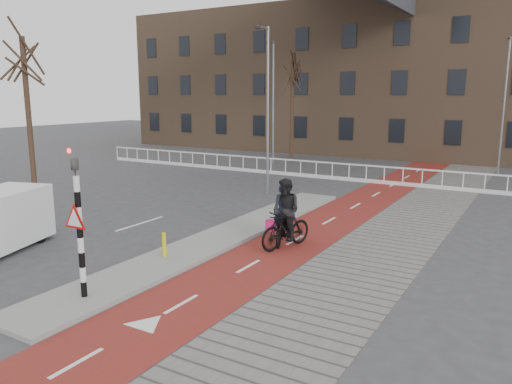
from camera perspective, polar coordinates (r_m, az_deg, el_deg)
The scene contains 15 objects.
ground at distance 13.63m, azimuth -10.84°, elevation -9.74°, with size 120.00×120.00×0.00m, color #38383A.
bike_lane at distance 21.27m, azimuth 10.39°, elevation -2.10°, with size 2.50×60.00×0.01m, color maroon.
sidewalk at distance 20.52m, azimuth 17.75°, elevation -2.95°, with size 3.00×60.00×0.01m, color slate.
curb_island at distance 17.02m, azimuth -3.74°, elevation -5.10°, with size 1.80×16.00×0.12m, color gray.
traffic_signal at distance 12.12m, azimuth -19.64°, elevation -2.99°, with size 0.80×0.80×3.68m.
bollard at distance 14.91m, azimuth -10.45°, elevation -5.94°, with size 0.12×0.12×0.72m, color #D9CC0C.
cyclist_near at distance 16.29m, azimuth 3.06°, elevation -3.62°, with size 1.17×1.98×1.95m.
cyclist_far at distance 15.73m, azimuth 3.45°, elevation -3.19°, with size 1.19×2.18×2.21m.
railing at distance 30.08m, azimuth 3.38°, elevation 2.51°, with size 28.00×0.10×0.99m.
townhouse_row at distance 43.17m, azimuth 15.42°, elevation 14.75°, with size 46.00×10.00×15.90m.
tree_left at distance 24.88m, azimuth -24.52°, elevation 7.46°, with size 0.24×0.24×7.29m, color black.
tree_mid at distance 38.03m, azimuth 4.12°, elevation 9.46°, with size 0.27×0.27×7.42m, color black.
streetlight_near at distance 24.14m, azimuth 1.36°, elevation 9.08°, with size 0.12×0.12×7.88m, color slate.
streetlight_left at distance 34.67m, azimuth 1.99°, elevation 10.04°, with size 0.12×0.12×8.30m, color slate.
streetlight_right at distance 33.45m, azimuth 26.47°, elevation 8.64°, with size 0.12×0.12×8.04m, color slate.
Camera 1 is at (8.51, -9.50, 4.81)m, focal length 35.00 mm.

